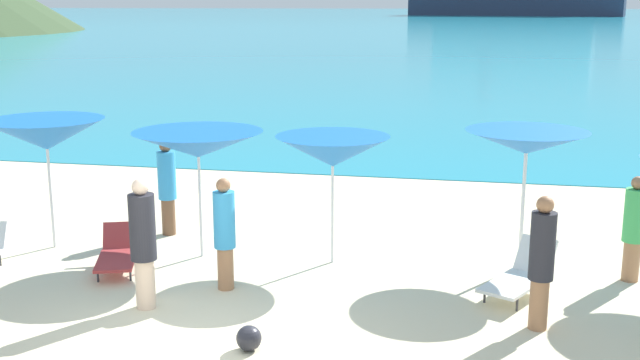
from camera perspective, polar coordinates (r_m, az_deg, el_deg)
The scene contains 14 objects.
ground_plane at distance 19.49m, azimuth 0.97°, elevation -0.42°, with size 50.00×100.00×0.30m, color beige.
ocean_water at distance 239.21m, azimuth 10.87°, elevation 11.63°, with size 650.00×440.00×0.02m, color teal.
umbrella_1 at distance 14.54m, azimuth -19.29°, elevation 3.13°, with size 2.24×2.24×2.33m.
umbrella_2 at distance 13.38m, azimuth -8.85°, elevation 2.57°, with size 2.35×2.35×2.20m.
umbrella_3 at distance 12.92m, azimuth 0.93°, elevation 2.09°, with size 2.02×2.02×2.18m.
umbrella_4 at distance 13.02m, azimuth 14.79°, elevation 2.65°, with size 1.99×1.99×2.31m.
lounge_chair_2 at distance 12.24m, azimuth 14.35°, elevation -6.70°, with size 1.24×1.63×0.76m.
lounge_chair_4 at distance 13.37m, azimuth -14.52°, elevation -5.17°, with size 1.01×1.51×0.66m.
beachgoer_0 at distance 15.00m, azimuth -11.05°, elevation -0.35°, with size 0.34×0.34×1.82m.
beachgoer_1 at distance 13.23m, azimuth 21.88°, elevation -3.15°, with size 0.35×0.35×1.70m.
beachgoer_2 at distance 12.01m, azimuth -6.95°, elevation -3.70°, with size 0.33×0.33×1.75m.
beachgoer_3 at distance 11.45m, azimuth -12.74°, elevation -4.32°, with size 0.37×0.37×1.92m.
beachgoer_4 at distance 10.88m, azimuth 15.81°, elevation -5.57°, with size 0.34×0.34×1.85m.
beach_ball at distance 10.18m, azimuth -5.19°, elevation -11.38°, with size 0.33×0.33×0.33m, color #26262D.
Camera 1 is at (3.45, -8.65, 4.34)m, focal length 44.02 mm.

